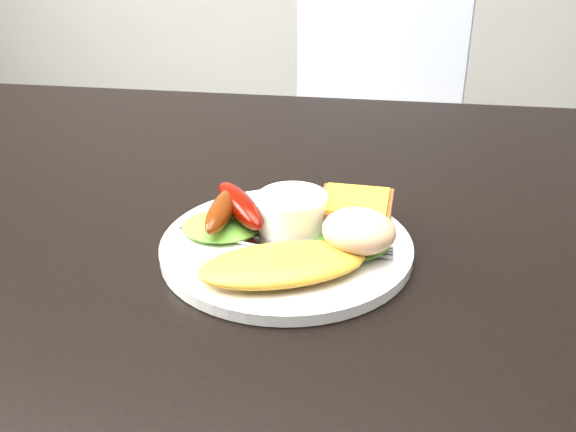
{
  "coord_description": "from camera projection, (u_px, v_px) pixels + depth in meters",
  "views": [
    {
      "loc": [
        0.07,
        -0.58,
        1.06
      ],
      "look_at": [
        -0.01,
        -0.05,
        0.78
      ],
      "focal_mm": 42.0,
      "sensor_mm": 36.0,
      "label": 1
    }
  ],
  "objects": [
    {
      "name": "person",
      "position": [
        369.0,
        10.0,
        1.12
      ],
      "size": [
        0.64,
        0.45,
        1.7
      ],
      "primitive_type": "imported",
      "rotation": [
        0.0,
        0.0,
        3.07
      ],
      "color": "navy",
      "rests_on": "ground"
    },
    {
      "name": "toast_b",
      "position": [
        355.0,
        206.0,
        0.62
      ],
      "size": [
        0.07,
        0.07,
        0.01
      ],
      "primitive_type": "cube",
      "rotation": [
        0.0,
        0.0,
        -0.06
      ],
      "color": "brown",
      "rests_on": "toast_a"
    },
    {
      "name": "sausage_b",
      "position": [
        240.0,
        205.0,
        0.62
      ],
      "size": [
        0.07,
        0.1,
        0.02
      ],
      "primitive_type": "ellipsoid",
      "rotation": [
        0.0,
        0.0,
        0.57
      ],
      "color": "#610E01",
      "rests_on": "lettuce_left"
    },
    {
      "name": "dining_table",
      "position": [
        305.0,
        238.0,
        0.67
      ],
      "size": [
        1.2,
        0.8,
        0.04
      ],
      "primitive_type": "cube",
      "color": "black",
      "rests_on": "ground"
    },
    {
      "name": "omelette",
      "position": [
        283.0,
        264.0,
        0.55
      ],
      "size": [
        0.16,
        0.11,
        0.02
      ],
      "primitive_type": "ellipsoid",
      "rotation": [
        0.0,
        0.0,
        0.38
      ],
      "color": "yellow",
      "rests_on": "plate"
    },
    {
      "name": "fork",
      "position": [
        253.0,
        242.0,
        0.6
      ],
      "size": [
        0.14,
        0.04,
        0.0
      ],
      "primitive_type": "cube",
      "rotation": [
        0.0,
        0.0,
        -0.23
      ],
      "color": "#ADAFB7",
      "rests_on": "plate"
    },
    {
      "name": "lettuce_right",
      "position": [
        352.0,
        244.0,
        0.59
      ],
      "size": [
        0.08,
        0.08,
        0.01
      ],
      "primitive_type": "ellipsoid",
      "rotation": [
        0.0,
        0.0,
        0.34
      ],
      "color": "#468421",
      "rests_on": "plate"
    },
    {
      "name": "sausage_a",
      "position": [
        222.0,
        210.0,
        0.61
      ],
      "size": [
        0.02,
        0.09,
        0.02
      ],
      "primitive_type": "ellipsoid",
      "rotation": [
        0.0,
        0.0,
        -0.03
      ],
      "color": "#652A02",
      "rests_on": "lettuce_left"
    },
    {
      "name": "potato_salad",
      "position": [
        359.0,
        231.0,
        0.57
      ],
      "size": [
        0.08,
        0.08,
        0.03
      ],
      "primitive_type": "ellipsoid",
      "rotation": [
        0.0,
        0.0,
        -0.38
      ],
      "color": "beige",
      "rests_on": "lettuce_right"
    },
    {
      "name": "ramekin",
      "position": [
        293.0,
        214.0,
        0.61
      ],
      "size": [
        0.08,
        0.08,
        0.04
      ],
      "primitive_type": "cylinder",
      "rotation": [
        0.0,
        0.0,
        -0.39
      ],
      "color": "white",
      "rests_on": "plate"
    },
    {
      "name": "lettuce_left",
      "position": [
        222.0,
        226.0,
        0.62
      ],
      "size": [
        0.09,
        0.08,
        0.01
      ],
      "primitive_type": "ellipsoid",
      "rotation": [
        0.0,
        0.0,
        0.22
      ],
      "color": "#4E8A20",
      "rests_on": "plate"
    },
    {
      "name": "dining_chair",
      "position": [
        372.0,
        170.0,
        1.53
      ],
      "size": [
        0.48,
        0.48,
        0.05
      ],
      "primitive_type": "cube",
      "rotation": [
        0.0,
        0.0,
        -0.21
      ],
      "color": "#9F7C4C",
      "rests_on": "ground"
    },
    {
      "name": "toast_a",
      "position": [
        318.0,
        211.0,
        0.64
      ],
      "size": [
        0.08,
        0.08,
        0.01
      ],
      "primitive_type": "cube",
      "rotation": [
        0.0,
        0.0,
        -0.22
      ],
      "color": "brown",
      "rests_on": "plate"
    },
    {
      "name": "plate",
      "position": [
        286.0,
        247.0,
        0.6
      ],
      "size": [
        0.23,
        0.23,
        0.01
      ],
      "primitive_type": "cylinder",
      "color": "white",
      "rests_on": "dining_table"
    }
  ]
}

